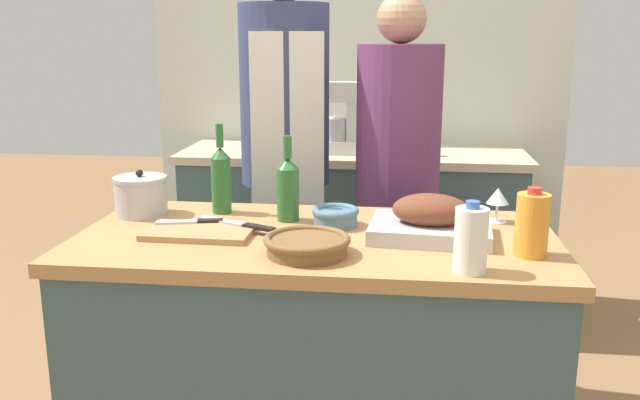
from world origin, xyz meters
TOP-DOWN VIEW (x-y plane):
  - kitchen_island at (0.00, 0.00)m, footprint 1.41×0.70m
  - back_counter at (0.00, 1.53)m, footprint 1.75×0.60m
  - back_wall at (0.00, 1.88)m, footprint 2.25×0.10m
  - roasting_pan at (0.33, 0.01)m, footprint 0.36×0.29m
  - wicker_basket at (0.00, -0.19)m, footprint 0.23×0.23m
  - cutting_board at (-0.34, -0.04)m, footprint 0.32×0.19m
  - stock_pot at (-0.59, 0.16)m, footprint 0.17×0.17m
  - mixing_bowl at (0.05, 0.10)m, footprint 0.15×0.15m
  - juice_jug at (0.59, -0.12)m, footprint 0.09×0.09m
  - milk_jug at (0.42, -0.27)m, footprint 0.08×0.08m
  - wine_bottle_green at (-0.11, 0.15)m, footprint 0.07×0.07m
  - wine_bottle_dark at (-0.34, 0.22)m, footprint 0.06×0.06m
  - wine_glass_left at (0.55, 0.21)m, footprint 0.07×0.07m
  - knife_chef at (-0.24, 0.02)m, footprint 0.26×0.14m
  - knife_paring at (-0.38, 0.03)m, footprint 0.20×0.08m
  - stand_mixer at (-0.06, 1.45)m, footprint 0.18×0.14m
  - condiment_bottle_tall at (0.18, 1.39)m, footprint 0.05×0.05m
  - condiment_bottle_short at (0.31, 1.43)m, footprint 0.05×0.05m
  - condiment_bottle_extra at (-0.49, 1.38)m, footprint 0.06×0.06m
  - person_cook_aproned at (-0.23, 0.82)m, footprint 0.36×0.39m
  - person_cook_guest at (0.23, 0.75)m, footprint 0.33×0.33m

SIDE VIEW (x-z plane):
  - back_counter at x=0.00m, z-range 0.00..0.88m
  - kitchen_island at x=0.00m, z-range 0.00..0.89m
  - person_cook_guest at x=0.23m, z-range 0.09..1.70m
  - cutting_board at x=-0.34m, z-range 0.89..0.90m
  - knife_chef at x=-0.24m, z-range 0.90..0.91m
  - knife_paring at x=-0.38m, z-range 0.90..0.91m
  - wicker_basket at x=0.00m, z-range 0.89..0.94m
  - mixing_bowl at x=0.05m, z-range 0.89..0.95m
  - roasting_pan at x=0.33m, z-range 0.87..1.00m
  - condiment_bottle_tall at x=0.18m, z-range 0.87..1.01m
  - stock_pot at x=-0.59m, z-range 0.88..1.03m
  - wine_glass_left at x=0.55m, z-range 0.91..1.02m
  - condiment_bottle_extra at x=-0.49m, z-range 0.87..1.06m
  - milk_jug at x=0.42m, z-range 0.88..1.06m
  - juice_jug at x=0.59m, z-range 0.88..1.07m
  - condiment_bottle_short at x=0.31m, z-range 0.87..1.09m
  - person_cook_aproned at x=-0.23m, z-range 0.10..1.89m
  - wine_bottle_green at x=-0.11m, z-range 0.86..1.13m
  - wine_bottle_dark at x=-0.34m, z-range 0.86..1.15m
  - stand_mixer at x=-0.06m, z-range 0.85..1.21m
  - back_wall at x=0.00m, z-range 0.00..2.55m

